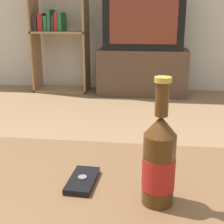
% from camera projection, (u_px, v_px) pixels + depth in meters
% --- Properties ---
extents(tv_stand, '(0.92, 0.39, 0.48)m').
position_uv_depth(tv_stand, '(142.00, 72.00, 3.29)').
color(tv_stand, '#4C3828').
rests_on(tv_stand, ground_plane).
extents(television, '(0.79, 0.38, 0.62)m').
position_uv_depth(television, '(144.00, 18.00, 3.13)').
color(television, black).
rests_on(television, tv_stand).
extents(bookshelf, '(0.59, 0.30, 1.28)m').
position_uv_depth(bookshelf, '(57.00, 29.00, 3.33)').
color(bookshelf, '#99754C').
rests_on(bookshelf, ground_plane).
extents(beer_bottle, '(0.07, 0.07, 0.27)m').
position_uv_depth(beer_bottle, '(159.00, 161.00, 0.63)').
color(beer_bottle, '#47280F').
rests_on(beer_bottle, coffee_table).
extents(cell_phone, '(0.06, 0.12, 0.02)m').
position_uv_depth(cell_phone, '(83.00, 180.00, 0.72)').
color(cell_phone, black).
rests_on(cell_phone, coffee_table).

